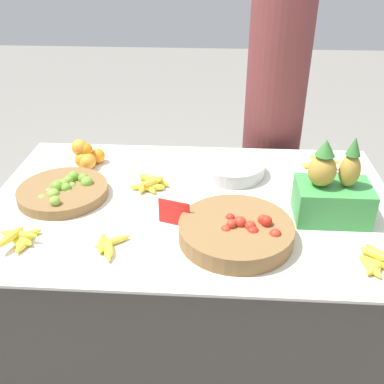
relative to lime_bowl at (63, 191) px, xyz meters
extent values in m
plane|color=gray|center=(0.57, -0.01, -0.71)|extent=(12.00, 12.00, 0.00)
cube|color=#4C4742|center=(0.57, -0.01, -0.37)|extent=(1.71, 1.11, 0.67)
cube|color=silver|center=(0.57, -0.01, -0.03)|extent=(1.78, 1.15, 0.01)
cylinder|color=olive|center=(0.00, 0.00, 0.00)|extent=(0.40, 0.40, 0.05)
sphere|color=#89BC42|center=(0.03, 0.02, 0.01)|extent=(0.06, 0.06, 0.06)
sphere|color=#6BA333|center=(0.07, 0.07, 0.02)|extent=(0.05, 0.05, 0.05)
sphere|color=#6BA333|center=(-0.02, -0.01, 0.03)|extent=(0.06, 0.06, 0.06)
sphere|color=#7AB238|center=(0.10, 0.04, 0.02)|extent=(0.06, 0.06, 0.06)
sphere|color=#7AB238|center=(0.02, 0.04, 0.03)|extent=(0.04, 0.04, 0.04)
sphere|color=#89BC42|center=(-0.02, 0.02, 0.01)|extent=(0.06, 0.06, 0.06)
sphere|color=#89BC42|center=(0.00, 0.04, 0.00)|extent=(0.04, 0.04, 0.04)
sphere|color=#6BA333|center=(0.03, 0.08, 0.03)|extent=(0.05, 0.05, 0.05)
sphere|color=#7AB238|center=(-0.05, -0.02, 0.00)|extent=(0.05, 0.05, 0.05)
sphere|color=#89BC42|center=(0.03, -0.02, 0.00)|extent=(0.05, 0.05, 0.05)
sphere|color=#89BC42|center=(-0.01, -0.04, 0.00)|extent=(0.04, 0.04, 0.04)
sphere|color=#89BC42|center=(-0.02, -0.06, 0.02)|extent=(0.05, 0.05, 0.05)
sphere|color=#7AB238|center=(0.02, -0.01, 0.02)|extent=(0.05, 0.05, 0.05)
sphere|color=#6BA333|center=(0.00, 0.02, 0.03)|extent=(0.05, 0.05, 0.05)
sphere|color=#7AB238|center=(-0.07, -0.08, 0.00)|extent=(0.05, 0.05, 0.05)
sphere|color=#89BC42|center=(0.01, -0.14, 0.03)|extent=(0.04, 0.04, 0.04)
cylinder|color=olive|center=(0.76, -0.27, 0.01)|extent=(0.44, 0.44, 0.07)
sphere|color=red|center=(0.67, -0.26, 0.00)|extent=(0.04, 0.04, 0.04)
sphere|color=red|center=(0.76, -0.25, 0.01)|extent=(0.04, 0.04, 0.04)
sphere|color=red|center=(0.74, -0.23, 0.04)|extent=(0.04, 0.04, 0.04)
sphere|color=red|center=(0.86, -0.25, 0.05)|extent=(0.04, 0.04, 0.04)
sphere|color=red|center=(0.87, -0.27, 0.06)|extent=(0.04, 0.04, 0.04)
sphere|color=red|center=(0.74, -0.29, 0.05)|extent=(0.04, 0.04, 0.04)
sphere|color=red|center=(0.75, -0.37, 0.00)|extent=(0.05, 0.05, 0.05)
sphere|color=red|center=(0.76, -0.25, 0.02)|extent=(0.05, 0.05, 0.05)
sphere|color=red|center=(0.90, -0.33, 0.04)|extent=(0.05, 0.05, 0.05)
sphere|color=red|center=(0.77, -0.28, 0.05)|extent=(0.05, 0.05, 0.05)
sphere|color=red|center=(0.81, -0.29, 0.05)|extent=(0.04, 0.04, 0.04)
sphere|color=red|center=(0.82, -0.31, 0.03)|extent=(0.05, 0.05, 0.05)
sphere|color=red|center=(0.72, -0.31, 0.03)|extent=(0.04, 0.04, 0.04)
sphere|color=orange|center=(0.04, 0.27, 0.01)|extent=(0.08, 0.08, 0.08)
sphere|color=orange|center=(0.07, 0.34, 0.01)|extent=(0.08, 0.08, 0.08)
sphere|color=orange|center=(0.04, 0.28, 0.01)|extent=(0.08, 0.08, 0.08)
sphere|color=orange|center=(0.01, 0.29, 0.01)|extent=(0.07, 0.07, 0.07)
sphere|color=orange|center=(0.01, 0.29, 0.01)|extent=(0.08, 0.08, 0.08)
sphere|color=orange|center=(0.02, 0.31, 0.06)|extent=(0.07, 0.07, 0.07)
sphere|color=orange|center=(-0.01, 0.31, 0.07)|extent=(0.08, 0.08, 0.08)
cylinder|color=#B7B7BF|center=(0.75, 0.26, 0.01)|extent=(0.31, 0.31, 0.07)
cube|color=red|center=(0.51, -0.19, 0.03)|extent=(0.13, 0.04, 0.11)
cube|color=green|center=(1.15, -0.10, 0.05)|extent=(0.30, 0.20, 0.15)
ellipsoid|color=#B28E38|center=(1.09, -0.10, 0.19)|extent=(0.11, 0.11, 0.13)
cone|color=#387A33|center=(1.09, -0.10, 0.29)|extent=(0.08, 0.08, 0.06)
ellipsoid|color=#B28E38|center=(1.19, -0.10, 0.19)|extent=(0.08, 0.08, 0.14)
cone|color=#387A33|center=(1.19, -0.10, 0.30)|extent=(0.06, 0.06, 0.07)
ellipsoid|color=yellow|center=(1.15, 0.30, -0.01)|extent=(0.05, 0.15, 0.03)
ellipsoid|color=yellow|center=(1.19, 0.33, -0.01)|extent=(0.08, 0.15, 0.03)
ellipsoid|color=yellow|center=(1.19, 0.31, -0.01)|extent=(0.06, 0.14, 0.03)
ellipsoid|color=yellow|center=(1.18, 0.33, -0.01)|extent=(0.12, 0.09, 0.03)
ellipsoid|color=yellow|center=(1.16, 0.34, -0.01)|extent=(0.12, 0.05, 0.03)
ellipsoid|color=yellow|center=(1.20, 0.35, 0.02)|extent=(0.13, 0.12, 0.03)
ellipsoid|color=yellow|center=(1.21, 0.34, 0.01)|extent=(0.15, 0.04, 0.03)
ellipsoid|color=yellow|center=(0.29, -0.34, -0.01)|extent=(0.13, 0.10, 0.03)
ellipsoid|color=yellow|center=(0.26, -0.35, -0.01)|extent=(0.04, 0.12, 0.03)
ellipsoid|color=yellow|center=(0.28, -0.38, -0.01)|extent=(0.07, 0.15, 0.03)
ellipsoid|color=yellow|center=(0.29, -0.38, -0.01)|extent=(0.07, 0.12, 0.03)
ellipsoid|color=yellow|center=(0.36, 0.09, -0.01)|extent=(0.11, 0.14, 0.03)
ellipsoid|color=yellow|center=(0.39, 0.12, -0.01)|extent=(0.14, 0.07, 0.03)
ellipsoid|color=yellow|center=(0.36, 0.09, -0.01)|extent=(0.15, 0.06, 0.03)
ellipsoid|color=yellow|center=(0.35, 0.09, -0.01)|extent=(0.06, 0.13, 0.03)
ellipsoid|color=yellow|center=(0.38, 0.08, -0.01)|extent=(0.13, 0.04, 0.04)
ellipsoid|color=yellow|center=(0.37, 0.11, 0.02)|extent=(0.12, 0.08, 0.03)
ellipsoid|color=yellow|center=(0.39, 0.09, 0.01)|extent=(0.11, 0.09, 0.03)
ellipsoid|color=yellow|center=(1.26, -0.41, -0.01)|extent=(0.13, 0.07, 0.03)
ellipsoid|color=yellow|center=(1.22, -0.43, -0.01)|extent=(0.07, 0.12, 0.03)
ellipsoid|color=yellow|center=(1.24, -0.39, -0.01)|extent=(0.06, 0.13, 0.03)
ellipsoid|color=yellow|center=(1.24, -0.43, -0.01)|extent=(0.11, 0.11, 0.03)
ellipsoid|color=yellow|center=(1.27, -0.39, 0.01)|extent=(0.10, 0.14, 0.03)
ellipsoid|color=yellow|center=(1.26, -0.40, 0.01)|extent=(0.13, 0.11, 0.03)
ellipsoid|color=yellow|center=(-0.05, -0.32, -0.01)|extent=(0.11, 0.09, 0.03)
ellipsoid|color=yellow|center=(-0.07, -0.36, -0.01)|extent=(0.10, 0.12, 0.03)
ellipsoid|color=yellow|center=(-0.03, -0.37, -0.01)|extent=(0.05, 0.13, 0.03)
ellipsoid|color=yellow|center=(-0.06, -0.35, -0.01)|extent=(0.12, 0.09, 0.03)
ellipsoid|color=yellow|center=(-0.08, -0.37, 0.02)|extent=(0.08, 0.14, 0.03)
ellipsoid|color=yellow|center=(-0.06, -0.34, 0.01)|extent=(0.16, 0.04, 0.03)
cylinder|color=brown|center=(1.00, 0.82, 0.07)|extent=(0.34, 0.34, 1.56)
camera|label=1|loc=(0.68, -1.68, 1.00)|focal=42.00mm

